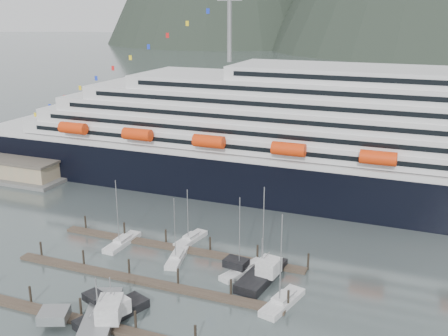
{
  "coord_description": "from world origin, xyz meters",
  "views": [
    {
      "loc": [
        35.27,
        -62.34,
        42.37
      ],
      "look_at": [
        1.75,
        22.0,
        14.7
      ],
      "focal_mm": 42.0,
      "sensor_mm": 36.0,
      "label": 1
    }
  ],
  "objects_px": {
    "cruise_ship": "(399,153)",
    "sailboat_e": "(122,243)",
    "trawler_b": "(112,312)",
    "trawler_e": "(261,274)",
    "sailboat_c": "(177,258)",
    "sailboat_d": "(243,270)",
    "trawler_c": "(97,320)",
    "sailboat_f": "(191,239)",
    "sailboat_g": "(265,272)",
    "sailboat_h": "(282,303)"
  },
  "relations": [
    {
      "from": "cruise_ship",
      "to": "sailboat_e",
      "type": "bearing_deg",
      "value": -138.04
    },
    {
      "from": "trawler_b",
      "to": "trawler_e",
      "type": "xyz_separation_m",
      "value": [
        16.42,
        18.45,
        0.09
      ]
    },
    {
      "from": "sailboat_e",
      "to": "sailboat_c",
      "type": "bearing_deg",
      "value": -96.79
    },
    {
      "from": "sailboat_d",
      "to": "trawler_c",
      "type": "xyz_separation_m",
      "value": [
        -13.61,
        -22.01,
        0.6
      ]
    },
    {
      "from": "sailboat_e",
      "to": "trawler_e",
      "type": "xyz_separation_m",
      "value": [
        28.14,
        -2.93,
        0.58
      ]
    },
    {
      "from": "sailboat_d",
      "to": "sailboat_e",
      "type": "xyz_separation_m",
      "value": [
        -24.71,
        1.92,
        0.01
      ]
    },
    {
      "from": "sailboat_c",
      "to": "trawler_e",
      "type": "height_order",
      "value": "sailboat_c"
    },
    {
      "from": "sailboat_e",
      "to": "trawler_e",
      "type": "relative_size",
      "value": 1.05
    },
    {
      "from": "cruise_ship",
      "to": "trawler_c",
      "type": "distance_m",
      "value": 74.35
    },
    {
      "from": "sailboat_d",
      "to": "sailboat_f",
      "type": "relative_size",
      "value": 1.27
    },
    {
      "from": "sailboat_g",
      "to": "trawler_b",
      "type": "xyz_separation_m",
      "value": [
        -16.61,
        -20.42,
        0.47
      ]
    },
    {
      "from": "sailboat_g",
      "to": "sailboat_d",
      "type": "bearing_deg",
      "value": 117.19
    },
    {
      "from": "sailboat_f",
      "to": "trawler_b",
      "type": "bearing_deg",
      "value": -170.22
    },
    {
      "from": "sailboat_d",
      "to": "sailboat_c",
      "type": "bearing_deg",
      "value": 111.87
    },
    {
      "from": "sailboat_c",
      "to": "sailboat_g",
      "type": "bearing_deg",
      "value": -98.13
    },
    {
      "from": "trawler_e",
      "to": "trawler_c",
      "type": "bearing_deg",
      "value": 148.42
    },
    {
      "from": "sailboat_e",
      "to": "sailboat_g",
      "type": "xyz_separation_m",
      "value": [
        28.33,
        -0.96,
        0.02
      ]
    },
    {
      "from": "sailboat_c",
      "to": "trawler_c",
      "type": "height_order",
      "value": "sailboat_c"
    },
    {
      "from": "trawler_c",
      "to": "sailboat_h",
      "type": "bearing_deg",
      "value": -79.72
    },
    {
      "from": "sailboat_c",
      "to": "trawler_e",
      "type": "bearing_deg",
      "value": -105.24
    },
    {
      "from": "cruise_ship",
      "to": "sailboat_h",
      "type": "xyz_separation_m",
      "value": [
        -12.03,
        -50.26,
        -11.59
      ]
    },
    {
      "from": "sailboat_e",
      "to": "sailboat_h",
      "type": "bearing_deg",
      "value": -103.59
    },
    {
      "from": "trawler_c",
      "to": "sailboat_f",
      "type": "bearing_deg",
      "value": -23.27
    },
    {
      "from": "sailboat_g",
      "to": "trawler_c",
      "type": "relative_size",
      "value": 0.98
    },
    {
      "from": "cruise_ship",
      "to": "trawler_c",
      "type": "relative_size",
      "value": 12.79
    },
    {
      "from": "sailboat_c",
      "to": "sailboat_g",
      "type": "relative_size",
      "value": 0.76
    },
    {
      "from": "sailboat_g",
      "to": "sailboat_e",
      "type": "bearing_deg",
      "value": 100.32
    },
    {
      "from": "trawler_c",
      "to": "trawler_b",
      "type": "bearing_deg",
      "value": -36.52
    },
    {
      "from": "trawler_b",
      "to": "trawler_c",
      "type": "relative_size",
      "value": 0.7
    },
    {
      "from": "trawler_c",
      "to": "sailboat_e",
      "type": "bearing_deg",
      "value": 2.03
    },
    {
      "from": "sailboat_f",
      "to": "trawler_e",
      "type": "bearing_deg",
      "value": -109.13
    },
    {
      "from": "sailboat_c",
      "to": "sailboat_f",
      "type": "height_order",
      "value": "sailboat_c"
    },
    {
      "from": "sailboat_f",
      "to": "trawler_b",
      "type": "distance_m",
      "value": 27.43
    },
    {
      "from": "sailboat_g",
      "to": "trawler_e",
      "type": "bearing_deg",
      "value": -173.12
    },
    {
      "from": "trawler_e",
      "to": "sailboat_g",
      "type": "bearing_deg",
      "value": 2.1
    },
    {
      "from": "sailboat_h",
      "to": "trawler_b",
      "type": "height_order",
      "value": "sailboat_h"
    },
    {
      "from": "sailboat_h",
      "to": "trawler_b",
      "type": "xyz_separation_m",
      "value": [
        -21.85,
        -12.11,
        0.46
      ]
    },
    {
      "from": "sailboat_f",
      "to": "sailboat_g",
      "type": "height_order",
      "value": "sailboat_g"
    },
    {
      "from": "sailboat_h",
      "to": "cruise_ship",
      "type": "bearing_deg",
      "value": 0.32
    },
    {
      "from": "sailboat_d",
      "to": "sailboat_g",
      "type": "xyz_separation_m",
      "value": [
        3.62,
        0.97,
        0.03
      ]
    },
    {
      "from": "sailboat_d",
      "to": "trawler_c",
      "type": "relative_size",
      "value": 0.85
    },
    {
      "from": "sailboat_g",
      "to": "trawler_c",
      "type": "height_order",
      "value": "sailboat_g"
    },
    {
      "from": "sailboat_h",
      "to": "sailboat_f",
      "type": "bearing_deg",
      "value": 69.26
    },
    {
      "from": "sailboat_h",
      "to": "trawler_e",
      "type": "distance_m",
      "value": 8.36
    },
    {
      "from": "sailboat_c",
      "to": "sailboat_f",
      "type": "bearing_deg",
      "value": -3.97
    },
    {
      "from": "sailboat_c",
      "to": "sailboat_h",
      "type": "xyz_separation_m",
      "value": [
        21.22,
        -7.39,
        0.05
      ]
    },
    {
      "from": "cruise_ship",
      "to": "trawler_c",
      "type": "bearing_deg",
      "value": -117.99
    },
    {
      "from": "sailboat_e",
      "to": "sailboat_f",
      "type": "xyz_separation_m",
      "value": [
        11.32,
        6.05,
        -0.02
      ]
    },
    {
      "from": "sailboat_h",
      "to": "sailboat_e",
      "type": "bearing_deg",
      "value": 88.36
    },
    {
      "from": "trawler_e",
      "to": "sailboat_f",
      "type": "bearing_deg",
      "value": 69.4
    }
  ]
}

